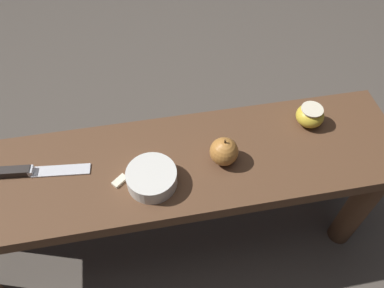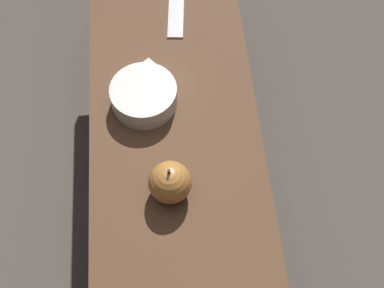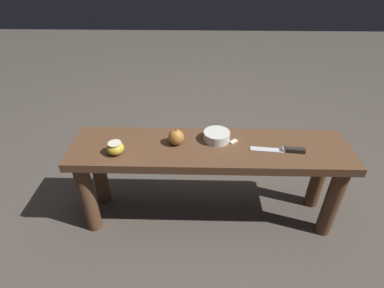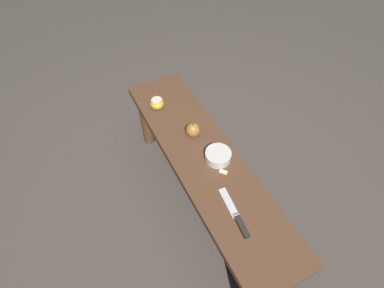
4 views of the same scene
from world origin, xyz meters
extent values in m
plane|color=#4C443D|center=(0.00, 0.00, 0.00)|extent=(8.00, 8.00, 0.00)
cube|color=brown|center=(0.00, 0.00, 0.43)|extent=(1.30, 0.32, 0.04)
cylinder|color=brown|center=(0.59, -0.10, 0.21)|extent=(0.07, 0.07, 0.41)
cylinder|color=brown|center=(0.59, 0.10, 0.21)|extent=(0.07, 0.07, 0.41)
cube|color=silver|center=(-0.26, 0.02, 0.46)|extent=(0.15, 0.05, 0.00)
cube|color=silver|center=(-0.33, 0.03, 0.46)|extent=(0.01, 0.03, 0.02)
cube|color=#282321|center=(-0.38, 0.04, 0.46)|extent=(0.10, 0.03, 0.02)
sphere|color=#B27233|center=(0.16, -0.02, 0.49)|extent=(0.07, 0.07, 0.07)
cylinder|color=#4C3319|center=(0.16, -0.02, 0.53)|extent=(0.01, 0.01, 0.01)
ellipsoid|color=gold|center=(0.42, 0.07, 0.48)|extent=(0.08, 0.08, 0.06)
cylinder|color=beige|center=(0.42, 0.07, 0.51)|extent=(0.06, 0.06, 0.00)
cube|color=beige|center=(-0.11, -0.04, 0.46)|extent=(0.04, 0.04, 0.01)
cylinder|color=silver|center=(-0.03, -0.05, 0.48)|extent=(0.12, 0.12, 0.04)
camera|label=1|loc=(-0.02, -0.56, 1.25)|focal=35.00mm
camera|label=2|loc=(0.54, -0.01, 1.30)|focal=50.00mm
camera|label=3|loc=(0.06, 1.14, 1.25)|focal=28.00mm
camera|label=4|loc=(-0.72, 0.44, 1.62)|focal=28.00mm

